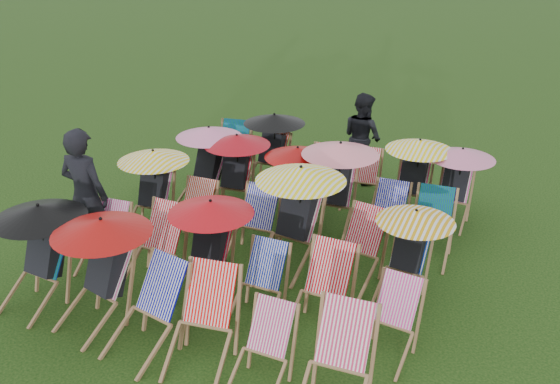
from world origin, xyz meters
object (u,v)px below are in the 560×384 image
at_px(deckchair_29, 455,185).
at_px(person_rear, 362,137).
at_px(deckchair_5, 336,365).
at_px(person_left, 85,195).
at_px(deckchair_0, 37,254).

relative_size(deckchair_29, person_rear, 0.74).
relative_size(deckchair_5, person_left, 0.52).
distance_m(deckchair_0, person_rear, 5.98).
bearing_deg(person_left, deckchair_0, 97.56).
height_order(deckchair_5, person_left, person_left).
height_order(deckchair_0, person_left, person_left).
relative_size(deckchair_0, deckchair_29, 1.10).
bearing_deg(deckchair_5, person_rear, 102.30).
bearing_deg(deckchair_29, deckchair_5, -92.17).
bearing_deg(deckchair_29, person_left, -142.24).
bearing_deg(deckchair_29, deckchair_0, -132.34).
xyz_separation_m(deckchair_29, person_rear, (-1.89, 0.97, 0.18)).
height_order(deckchair_5, deckchair_29, deckchair_29).
height_order(deckchair_29, person_left, person_left).
distance_m(person_left, person_rear, 5.04).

